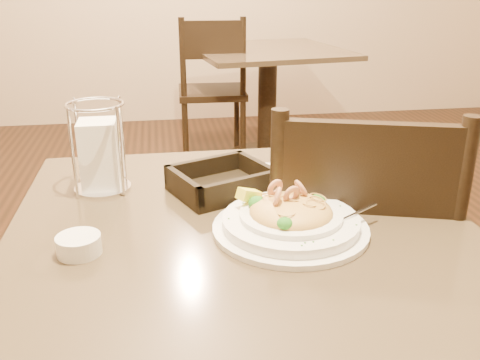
{
  "coord_description": "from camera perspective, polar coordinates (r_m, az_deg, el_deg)",
  "views": [
    {
      "loc": [
        -0.15,
        -0.94,
        1.18
      ],
      "look_at": [
        0.0,
        0.02,
        0.8
      ],
      "focal_mm": 40.0,
      "sensor_mm": 36.0,
      "label": 1
    }
  ],
  "objects": [
    {
      "name": "dining_chair_near",
      "position": [
        1.35,
        11.99,
        -9.68
      ],
      "size": [
        0.52,
        0.52,
        0.93
      ],
      "rotation": [
        0.0,
        0.0,
        2.85
      ],
      "color": "black",
      "rests_on": "ground"
    },
    {
      "name": "pasta_bowl",
      "position": [
        1.01,
        5.39,
        -4.11
      ],
      "size": [
        0.32,
        0.3,
        0.09
      ],
      "rotation": [
        0.0,
        0.0,
        0.36
      ],
      "color": "white",
      "rests_on": "main_table"
    },
    {
      "name": "background_table",
      "position": [
        3.49,
        2.95,
        10.11
      ],
      "size": [
        1.03,
        1.03,
        0.72
      ],
      "rotation": [
        0.0,
        0.0,
        0.15
      ],
      "color": "black",
      "rests_on": "ground"
    },
    {
      "name": "napkin_caddy",
      "position": [
        1.22,
        -14.77,
        2.82
      ],
      "size": [
        0.13,
        0.13,
        0.2
      ],
      "rotation": [
        0.0,
        0.0,
        0.0
      ],
      "color": "silver",
      "rests_on": "main_table"
    },
    {
      "name": "butter_ramekin",
      "position": [
        0.98,
        -16.82,
        -6.64
      ],
      "size": [
        0.08,
        0.08,
        0.03
      ],
      "primitive_type": "cylinder",
      "rotation": [
        0.0,
        0.0,
        0.0
      ],
      "color": "white",
      "rests_on": "main_table"
    },
    {
      "name": "drink_glass",
      "position": [
        1.26,
        16.21,
        2.1
      ],
      "size": [
        0.14,
        0.14,
        0.12
      ],
      "rotation": [
        0.0,
        0.0,
        -0.33
      ],
      "color": "white",
      "rests_on": "main_table"
    },
    {
      "name": "side_plate",
      "position": [
        1.27,
        2.59,
        0.33
      ],
      "size": [
        0.2,
        0.2,
        0.01
      ],
      "primitive_type": "cylinder",
      "rotation": [
        0.0,
        0.0,
        -0.14
      ],
      "color": "white",
      "rests_on": "main_table"
    },
    {
      "name": "dining_chair_far",
      "position": [
        3.42,
        -2.98,
        9.92
      ],
      "size": [
        0.44,
        0.44,
        0.93
      ],
      "rotation": [
        0.0,
        0.0,
        3.1
      ],
      "color": "black",
      "rests_on": "ground"
    },
    {
      "name": "main_table",
      "position": [
        1.17,
        0.15,
        -14.44
      ],
      "size": [
        0.9,
        0.9,
        0.72
      ],
      "color": "black",
      "rests_on": "ground"
    },
    {
      "name": "bread_basket",
      "position": [
        1.19,
        -1.97,
        -0.33
      ],
      "size": [
        0.25,
        0.23,
        0.06
      ],
      "rotation": [
        0.0,
        0.0,
        0.4
      ],
      "color": "black",
      "rests_on": "main_table"
    }
  ]
}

